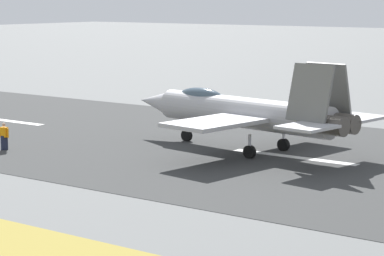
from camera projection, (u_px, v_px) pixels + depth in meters
ground_plane at (307, 159)px, 47.50m from camera, size 400.00×400.00×0.00m
runway_strip at (308, 159)px, 47.49m from camera, size 240.00×26.00×0.02m
fighter_jet at (244, 111)px, 49.73m from camera, size 17.26×13.41×5.60m
crew_person at (4, 136)px, 50.19m from camera, size 0.69×0.36×1.68m
marker_cone_mid at (268, 114)px, 63.73m from camera, size 0.44×0.44×0.55m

